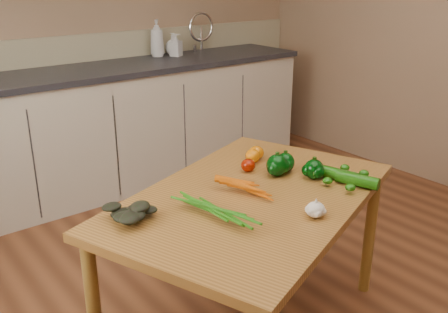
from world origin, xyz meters
name	(u,v)px	position (x,y,z in m)	size (l,w,h in m)	color
room	(325,52)	(0.00, 0.17, 1.25)	(4.04, 5.04, 2.64)	brown
counter_run	(133,122)	(0.21, 2.19, 0.46)	(2.84, 0.64, 1.14)	#BFB49F
table	(252,211)	(-0.24, 0.30, 0.60)	(1.47, 1.20, 0.68)	#9F682E
soap_bottle_a	(157,38)	(0.55, 2.36, 1.04)	(0.11, 0.11, 0.28)	silver
soap_bottle_b	(176,45)	(0.67, 2.28, 0.99)	(0.08, 0.08, 0.18)	silver
soap_bottle_c	(173,44)	(0.69, 2.35, 0.98)	(0.13, 0.13, 0.17)	silver
carrot_bunch	(235,194)	(-0.34, 0.30, 0.71)	(0.23, 0.18, 0.06)	#CC5704
leafy_greens	(130,206)	(-0.73, 0.43, 0.72)	(0.18, 0.16, 0.09)	black
garlic_bulb	(316,210)	(-0.19, 0.00, 0.71)	(0.07, 0.07, 0.06)	silver
pepper_a	(277,165)	(-0.02, 0.39, 0.73)	(0.10, 0.10, 0.10)	#023107
pepper_b	(285,162)	(0.04, 0.40, 0.72)	(0.09, 0.09, 0.09)	#023107
pepper_c	(314,169)	(0.08, 0.26, 0.72)	(0.09, 0.09, 0.09)	#023107
tomato_a	(248,165)	(-0.10, 0.50, 0.71)	(0.07, 0.07, 0.06)	#851402
tomato_b	(253,156)	(0.00, 0.57, 0.71)	(0.07, 0.07, 0.07)	#D46705
tomato_c	(256,153)	(0.04, 0.60, 0.71)	(0.07, 0.07, 0.07)	#D46705
zucchini_a	(337,174)	(0.15, 0.19, 0.70)	(0.05, 0.05, 0.19)	#134D08
zucchini_b	(357,180)	(0.16, 0.09, 0.70)	(0.05, 0.05, 0.18)	#134D08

